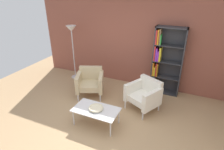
{
  "coord_description": "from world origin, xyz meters",
  "views": [
    {
      "loc": [
        1.56,
        -2.78,
        2.84
      ],
      "look_at": [
        -0.05,
        0.84,
        0.95
      ],
      "focal_mm": 30.14,
      "sensor_mm": 36.0,
      "label": 1
    }
  ],
  "objects_px": {
    "coffee_table_low": "(96,110)",
    "floor_lamp_torchiere": "(72,35)",
    "bookshelf_tall": "(164,62)",
    "decorative_bowl": "(96,108)",
    "armchair_corner_red": "(144,94)",
    "armchair_by_bookshelf": "(90,82)"
  },
  "relations": [
    {
      "from": "coffee_table_low",
      "to": "floor_lamp_torchiere",
      "type": "xyz_separation_m",
      "value": [
        -1.81,
        1.85,
        1.08
      ]
    },
    {
      "from": "bookshelf_tall",
      "to": "decorative_bowl",
      "type": "distance_m",
      "value": 2.38
    },
    {
      "from": "armchair_corner_red",
      "to": "bookshelf_tall",
      "type": "bearing_deg",
      "value": 105.01
    },
    {
      "from": "armchair_corner_red",
      "to": "floor_lamp_torchiere",
      "type": "bearing_deg",
      "value": -170.55
    },
    {
      "from": "coffee_table_low",
      "to": "armchair_corner_red",
      "type": "bearing_deg",
      "value": 51.47
    },
    {
      "from": "bookshelf_tall",
      "to": "armchair_by_bookshelf",
      "type": "xyz_separation_m",
      "value": [
        -1.79,
        -1.02,
        -0.51
      ]
    },
    {
      "from": "floor_lamp_torchiere",
      "to": "bookshelf_tall",
      "type": "bearing_deg",
      "value": 4.69
    },
    {
      "from": "armchair_corner_red",
      "to": "floor_lamp_torchiere",
      "type": "xyz_separation_m",
      "value": [
        -2.62,
        0.83,
        1.03
      ]
    },
    {
      "from": "decorative_bowl",
      "to": "armchair_corner_red",
      "type": "bearing_deg",
      "value": 51.47
    },
    {
      "from": "bookshelf_tall",
      "to": "decorative_bowl",
      "type": "relative_size",
      "value": 5.94
    },
    {
      "from": "armchair_corner_red",
      "to": "floor_lamp_torchiere",
      "type": "distance_m",
      "value": 2.93
    },
    {
      "from": "bookshelf_tall",
      "to": "armchair_by_bookshelf",
      "type": "bearing_deg",
      "value": -150.44
    },
    {
      "from": "bookshelf_tall",
      "to": "floor_lamp_torchiere",
      "type": "bearing_deg",
      "value": -175.31
    },
    {
      "from": "decorative_bowl",
      "to": "floor_lamp_torchiere",
      "type": "xyz_separation_m",
      "value": [
        -1.81,
        1.85,
        1.01
      ]
    },
    {
      "from": "bookshelf_tall",
      "to": "armchair_by_bookshelf",
      "type": "distance_m",
      "value": 2.12
    },
    {
      "from": "floor_lamp_torchiere",
      "to": "coffee_table_low",
      "type": "bearing_deg",
      "value": -45.62
    },
    {
      "from": "coffee_table_low",
      "to": "armchair_by_bookshelf",
      "type": "xyz_separation_m",
      "value": [
        -0.76,
        1.06,
        0.05
      ]
    },
    {
      "from": "bookshelf_tall",
      "to": "armchair_by_bookshelf",
      "type": "height_order",
      "value": "bookshelf_tall"
    },
    {
      "from": "coffee_table_low",
      "to": "decorative_bowl",
      "type": "relative_size",
      "value": 3.12
    },
    {
      "from": "bookshelf_tall",
      "to": "armchair_corner_red",
      "type": "distance_m",
      "value": 1.21
    },
    {
      "from": "decorative_bowl",
      "to": "coffee_table_low",
      "type": "bearing_deg",
      "value": -90.0
    },
    {
      "from": "bookshelf_tall",
      "to": "coffee_table_low",
      "type": "distance_m",
      "value": 2.39
    }
  ]
}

